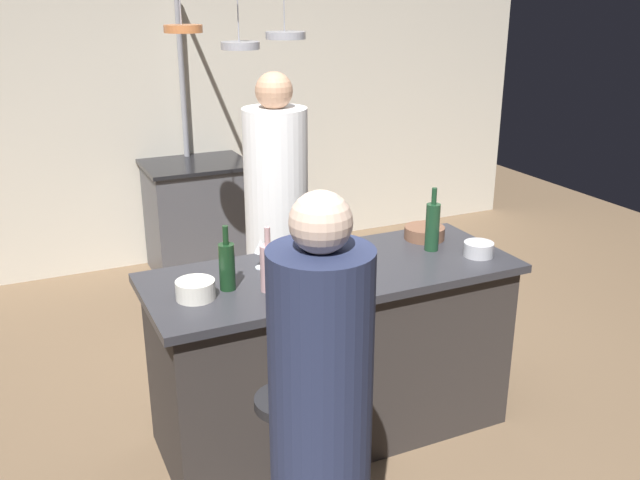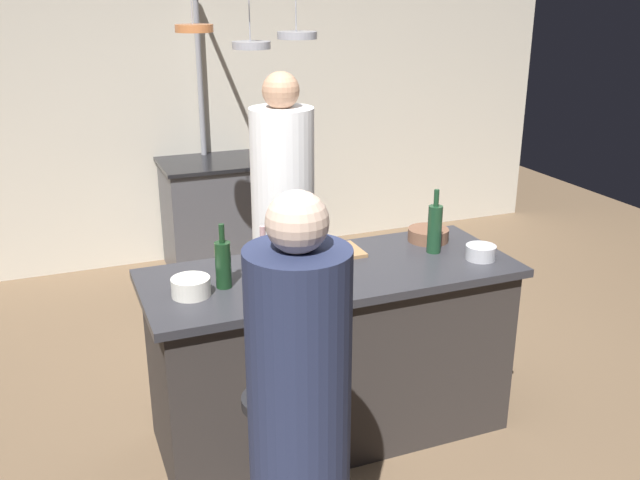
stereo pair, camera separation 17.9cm
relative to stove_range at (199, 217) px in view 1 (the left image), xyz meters
The scene contains 19 objects.
ground_plane 2.49m from the stove_range, 90.00° to the right, with size 9.00×9.00×0.00m, color brown.
back_wall 0.94m from the stove_range, 90.00° to the left, with size 6.40×0.16×2.60m, color beige.
kitchen_island 2.45m from the stove_range, 90.00° to the right, with size 1.80×0.72×0.90m.
stove_range is the anchor object (origin of this frame).
chef 1.64m from the stove_range, 88.28° to the right, with size 0.37×0.37×1.74m.
bar_stool_left 3.11m from the stove_range, 99.18° to the right, with size 0.28×0.28×0.68m.
guest_left 3.51m from the stove_range, 98.78° to the right, with size 0.34×0.34×1.61m.
overhead_pot_rack 1.36m from the stove_range, 86.86° to the right, with size 0.89×1.44×2.17m.
cutting_board 2.31m from the stove_range, 88.19° to the right, with size 0.32×0.22×0.02m, color #997047.
pepper_mill 2.64m from the stove_range, 94.71° to the right, with size 0.05×0.05×0.21m, color #382319.
wine_bottle_green 2.56m from the stove_range, 76.69° to the right, with size 0.07×0.07×0.33m.
wine_bottle_red 2.58m from the stove_range, 102.12° to the right, with size 0.07×0.07×0.30m.
wine_bottle_dark 2.53m from the stove_range, 91.57° to the right, with size 0.07×0.07×0.31m.
wine_bottle_rose 2.64m from the stove_range, 98.23° to the right, with size 0.07×0.07×0.30m.
wine_glass_by_chef 2.61m from the stove_range, 90.48° to the right, with size 0.07×0.07×0.15m.
wine_glass_near_left_guest 2.38m from the stove_range, 97.60° to the right, with size 0.07×0.07×0.15m.
mixing_bowl_ceramic 2.64m from the stove_range, 105.35° to the right, with size 0.17×0.17×0.08m, color silver.
mixing_bowl_steel 2.74m from the stove_range, 74.09° to the right, with size 0.15×0.15×0.07m, color #B7B7BC.
mixing_bowl_wooden 2.40m from the stove_range, 74.33° to the right, with size 0.22×0.22×0.07m, color brown.
Camera 1 is at (-1.37, -2.79, 2.17)m, focal length 39.38 mm.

